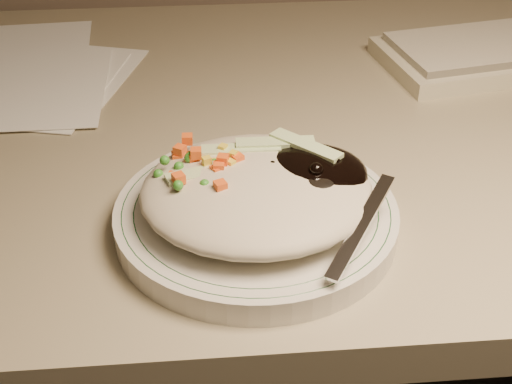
{
  "coord_description": "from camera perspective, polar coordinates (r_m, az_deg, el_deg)",
  "views": [
    {
      "loc": [
        -0.15,
        0.69,
        1.11
      ],
      "look_at": [
        -0.11,
        1.18,
        0.78
      ],
      "focal_mm": 50.0,
      "sensor_mm": 36.0,
      "label": 1
    }
  ],
  "objects": [
    {
      "name": "meal",
      "position": [
        0.59,
        0.42,
        0.43
      ],
      "size": [
        0.21,
        0.19,
        0.05
      ],
      "color": "#BCB098",
      "rests_on": "plate"
    },
    {
      "name": "plate_rim",
      "position": [
        0.6,
        -0.0,
        -1.26
      ],
      "size": [
        0.23,
        0.23,
        0.0
      ],
      "color": "#144723",
      "rests_on": "plate"
    },
    {
      "name": "plate",
      "position": [
        0.61,
        -0.0,
        -2.03
      ],
      "size": [
        0.24,
        0.24,
        0.02
      ],
      "primitive_type": "cylinder",
      "color": "silver",
      "rests_on": "desk"
    },
    {
      "name": "desk",
      "position": [
        0.91,
        5.69,
        -4.72
      ],
      "size": [
        1.4,
        0.7,
        0.74
      ],
      "color": "gray",
      "rests_on": "ground"
    }
  ]
}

